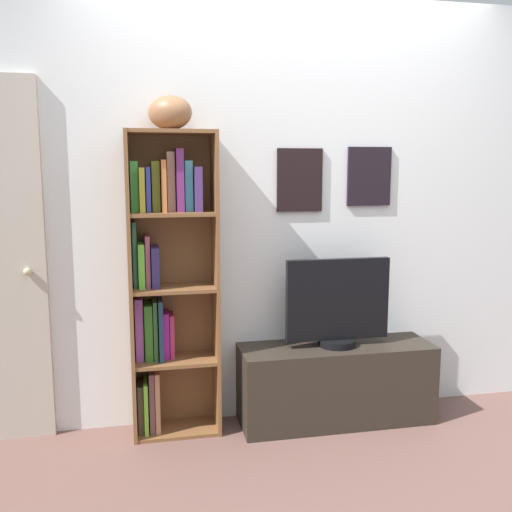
{
  "coord_description": "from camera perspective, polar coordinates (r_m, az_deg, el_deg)",
  "views": [
    {
      "loc": [
        -0.87,
        -2.14,
        1.5
      ],
      "look_at": [
        -0.25,
        0.85,
        1.02
      ],
      "focal_mm": 39.87,
      "sensor_mm": 36.0,
      "label": 1
    }
  ],
  "objects": [
    {
      "name": "television",
      "position": [
        3.34,
        8.2,
        -4.79
      ],
      "size": [
        0.61,
        0.22,
        0.52
      ],
      "color": "black",
      "rests_on": "tv_stand"
    },
    {
      "name": "bookshelf",
      "position": [
        3.2,
        -9.08,
        -2.44
      ],
      "size": [
        0.49,
        0.26,
        1.7
      ],
      "color": "brown",
      "rests_on": "ground"
    },
    {
      "name": "back_wall",
      "position": [
        3.39,
        3.26,
        4.39
      ],
      "size": [
        4.8,
        0.08,
        2.47
      ],
      "color": "silver",
      "rests_on": "ground"
    },
    {
      "name": "tv_stand",
      "position": [
        3.49,
        8.03,
        -12.54
      ],
      "size": [
        1.14,
        0.36,
        0.47
      ],
      "color": "#2C251E",
      "rests_on": "ground"
    },
    {
      "name": "football",
      "position": [
        3.12,
        -8.63,
        14.03
      ],
      "size": [
        0.3,
        0.28,
        0.18
      ],
      "primitive_type": "ellipsoid",
      "rotation": [
        0.0,
        0.0,
        -0.56
      ],
      "color": "brown",
      "rests_on": "bookshelf"
    }
  ]
}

